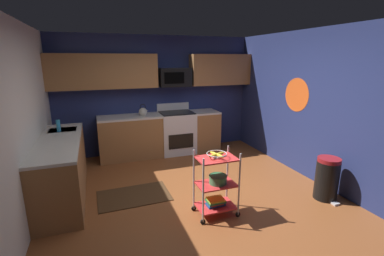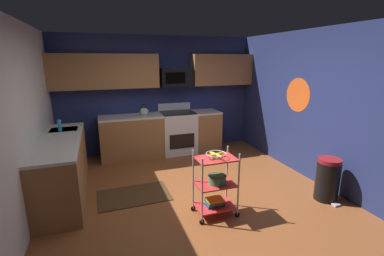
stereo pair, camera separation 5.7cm
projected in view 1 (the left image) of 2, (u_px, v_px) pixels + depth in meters
The scene contains 17 objects.
floor at pixel (193, 197), 4.30m from camera, with size 4.40×4.80×0.04m, color brown.
wall_back at pixel (157, 95), 6.18m from camera, with size 4.52×0.06×2.60m, color navy.
wall_left at pixel (18, 128), 3.24m from camera, with size 0.06×4.80×2.60m, color silver.
wall_right at pixel (315, 107), 4.70m from camera, with size 0.06×4.80×2.60m, color navy.
wall_flower_decal at pixel (297, 95), 5.05m from camera, with size 0.62×0.62×0.00m, color #E5591E.
counter_run at pixel (125, 146), 5.25m from camera, with size 3.54×2.75×0.92m.
oven_range at pixel (177, 132), 6.21m from camera, with size 0.76×0.65×1.10m.
upper_cabinets at pixel (154, 71), 5.84m from camera, with size 4.40×0.33×0.70m.
microwave at pixel (175, 77), 6.00m from camera, with size 0.70×0.39×0.40m.
rolling_cart at pixel (216, 184), 3.70m from camera, with size 0.59×0.37×0.91m.
fruit_bowl at pixel (217, 155), 3.59m from camera, with size 0.27×0.27×0.07m.
mixing_bowl_large at pixel (218, 179), 3.69m from camera, with size 0.25×0.25×0.11m.
book_stack at pixel (216, 202), 3.77m from camera, with size 0.26×0.19×0.10m.
kettle at pixel (143, 112), 5.83m from camera, with size 0.21×0.18×0.26m.
dish_soap_bottle at pixel (58, 126), 4.52m from camera, with size 0.06×0.06×0.20m, color #2D8CBF.
trash_can at pixel (327, 179), 4.15m from camera, with size 0.34×0.42×0.66m.
floor_rug at pixel (134, 196), 4.29m from camera, with size 1.10×0.70×0.01m, color #472D19.
Camera 1 is at (-1.34, -3.65, 2.11)m, focal length 25.47 mm.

